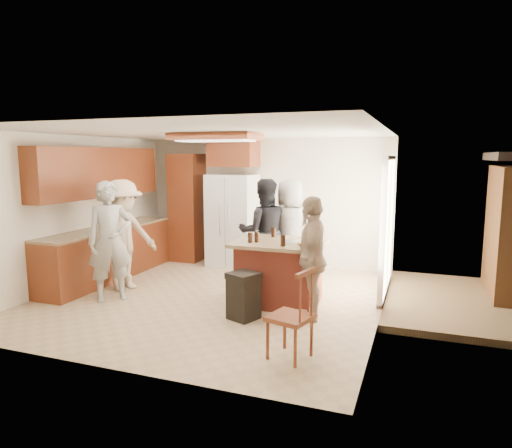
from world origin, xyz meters
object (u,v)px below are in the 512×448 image
(kitchen_island, at_px, (279,272))
(spindle_chair, at_px, (292,318))
(trash_bin, at_px, (244,296))
(person_counter, at_px, (123,235))
(person_front_left, at_px, (110,241))
(person_behind_left, at_px, (264,232))
(refrigerator, at_px, (233,220))
(person_behind_right, at_px, (290,231))
(person_side_right, at_px, (312,258))

(kitchen_island, distance_m, spindle_chair, 1.86)
(trash_bin, bearing_deg, person_counter, 165.40)
(person_front_left, xyz_separation_m, kitchen_island, (2.43, 0.70, -0.42))
(person_behind_left, relative_size, person_counter, 1.00)
(refrigerator, relative_size, spindle_chair, 1.81)
(person_front_left, height_order, spindle_chair, person_front_left)
(person_counter, height_order, refrigerator, refrigerator)
(person_front_left, height_order, person_behind_right, person_front_left)
(person_counter, relative_size, spindle_chair, 1.79)
(person_behind_right, bearing_deg, trash_bin, 92.04)
(person_side_right, distance_m, refrigerator, 3.30)
(person_front_left, distance_m, trash_bin, 2.25)
(person_front_left, bearing_deg, trash_bin, -48.86)
(person_counter, distance_m, refrigerator, 2.40)
(spindle_chair, bearing_deg, person_behind_left, 114.95)
(person_behind_left, height_order, person_side_right, person_behind_left)
(person_counter, bearing_deg, trash_bin, -80.49)
(person_counter, bearing_deg, person_behind_left, -37.70)
(person_front_left, height_order, person_behind_left, person_front_left)
(person_side_right, distance_m, spindle_chair, 1.32)
(person_front_left, bearing_deg, person_behind_right, -7.39)
(refrigerator, bearing_deg, trash_bin, -64.32)
(person_front_left, distance_m, person_counter, 0.54)
(person_side_right, bearing_deg, refrigerator, -148.40)
(kitchen_island, height_order, spindle_chair, spindle_chair)
(trash_bin, bearing_deg, spindle_chair, -45.61)
(person_side_right, xyz_separation_m, refrigerator, (-2.19, 2.48, 0.08))
(trash_bin, bearing_deg, refrigerator, 115.68)
(refrigerator, height_order, spindle_chair, refrigerator)
(person_behind_right, bearing_deg, spindle_chair, 110.85)
(person_behind_right, xyz_separation_m, kitchen_island, (0.17, -1.14, -0.42))
(refrigerator, relative_size, kitchen_island, 1.41)
(person_front_left, height_order, refrigerator, refrigerator)
(trash_bin, relative_size, spindle_chair, 0.63)
(person_front_left, bearing_deg, refrigerator, 26.33)
(person_behind_left, distance_m, person_counter, 2.30)
(person_behind_right, bearing_deg, refrigerator, -26.61)
(kitchen_island, bearing_deg, spindle_chair, -68.71)
(kitchen_island, bearing_deg, person_behind_right, 98.26)
(person_counter, distance_m, spindle_chair, 3.63)
(trash_bin, bearing_deg, person_front_left, 177.67)
(person_behind_right, xyz_separation_m, person_side_right, (0.76, -1.61, -0.07))
(person_counter, bearing_deg, person_side_right, -71.13)
(refrigerator, xyz_separation_m, kitchen_island, (1.59, -2.01, -0.43))
(person_counter, distance_m, trash_bin, 2.47)
(person_front_left, distance_m, spindle_chair, 3.30)
(person_behind_left, relative_size, refrigerator, 0.99)
(person_behind_left, height_order, person_counter, person_behind_left)
(person_front_left, relative_size, person_side_right, 1.09)
(person_front_left, relative_size, person_behind_right, 1.01)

